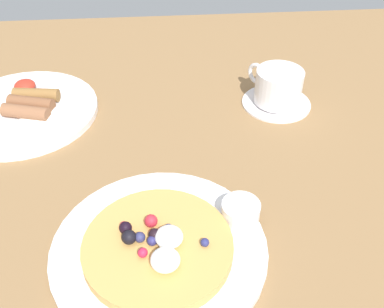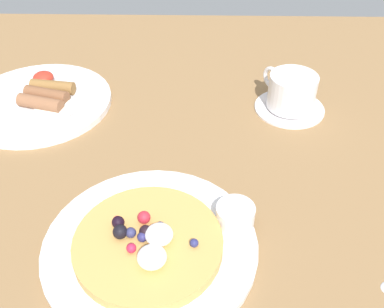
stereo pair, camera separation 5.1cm
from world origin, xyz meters
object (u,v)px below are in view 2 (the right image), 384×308
Objects in this scene: breakfast_plate at (38,102)px; coffee_cup at (292,90)px; pancake_plate at (150,246)px; coffee_saucer at (289,107)px; syrup_ramekin at (235,215)px.

coffee_cup is (46.63, -0.34, 3.37)cm from breakfast_plate.
coffee_saucer is (22.69, 32.42, -0.17)cm from pancake_plate.
coffee_cup is at bearing 55.22° from pancake_plate.
coffee_cup is (22.60, 32.54, 3.42)cm from pancake_plate.
coffee_cup reaches higher than coffee_saucer.
coffee_cup is (11.58, 28.77, 1.47)cm from syrup_ramekin.
pancake_plate is at bearing -53.84° from breakfast_plate.
coffee_saucer is at bearing 55.00° from pancake_plate.
breakfast_plate is (-24.02, 32.88, 0.06)cm from pancake_plate.
syrup_ramekin reaches higher than breakfast_plate.
breakfast_plate reaches higher than coffee_saucer.
syrup_ramekin is 31.04cm from coffee_cup.
coffee_cup reaches higher than pancake_plate.
syrup_ramekin is 0.19× the size of breakfast_plate.
coffee_saucer is 3.59cm from coffee_cup.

